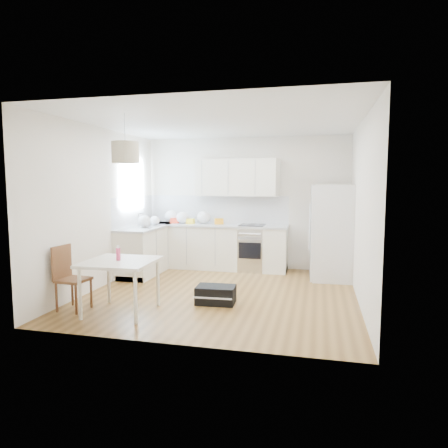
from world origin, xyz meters
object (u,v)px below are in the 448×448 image
refrigerator (332,232)px  dining_chair (73,278)px  dining_table (120,266)px  gym_bag (216,295)px

refrigerator → dining_chair: size_ratio=1.92×
refrigerator → dining_table: (-2.86, -2.67, -0.22)m
gym_bag → dining_table: bearing=-152.3°
dining_chair → refrigerator: bearing=42.5°
refrigerator → dining_table: 3.92m
dining_chair → gym_bag: bearing=27.0°
dining_table → refrigerator: bearing=41.4°
refrigerator → gym_bag: (-1.70, -1.98, -0.74)m
dining_table → dining_chair: 0.72m
dining_table → gym_bag: 1.45m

